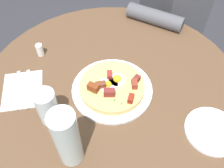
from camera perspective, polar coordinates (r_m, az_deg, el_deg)
ground_plane at (r=1.57m, az=-0.02°, el=-17.46°), size 6.00×6.00×0.00m
dining_table at (r=1.06m, az=-0.02°, el=-6.18°), size 0.99×0.99×0.75m
person_seated at (r=1.56m, az=12.32°, el=12.00°), size 0.51×0.45×1.14m
pizza_plate at (r=0.90m, az=0.03°, el=-1.20°), size 0.29×0.29×0.01m
breakfast_pizza at (r=0.88m, az=0.06°, el=-0.47°), size 0.23×0.23×0.05m
bread_plate at (r=0.87m, az=22.11°, el=-9.98°), size 0.18×0.18×0.01m
napkin at (r=0.96m, az=-19.94°, el=-1.27°), size 0.18×0.16×0.00m
fork at (r=0.96m, az=-21.05°, el=-1.24°), size 0.18×0.03×0.00m
knife at (r=0.95m, az=-18.97°, el=-0.97°), size 0.18×0.03×0.00m
water_glass at (r=0.80m, az=-14.71°, el=-5.15°), size 0.07×0.07×0.13m
water_bottle at (r=0.69m, az=-10.35°, el=-12.28°), size 0.07×0.07×0.22m
salt_shaker at (r=1.05m, az=-16.33°, el=7.58°), size 0.03×0.03×0.05m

